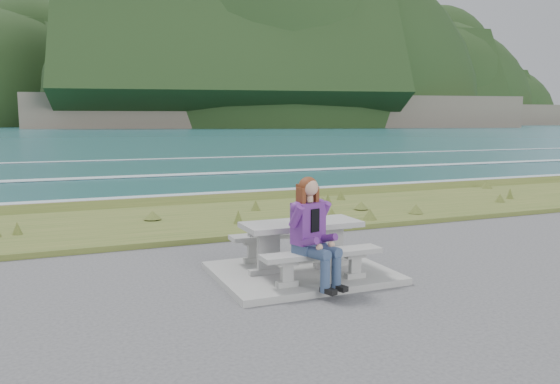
{
  "coord_description": "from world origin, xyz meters",
  "views": [
    {
      "loc": [
        -3.44,
        -7.42,
        2.38
      ],
      "look_at": [
        0.15,
        1.2,
        1.16
      ],
      "focal_mm": 35.0,
      "sensor_mm": 36.0,
      "label": 1
    }
  ],
  "objects_px": {
    "picnic_table": "(301,233)",
    "seated_woman": "(316,247)",
    "bench_landward": "(322,258)",
    "bench_seaward": "(283,238)"
  },
  "relations": [
    {
      "from": "picnic_table",
      "to": "bench_seaward",
      "type": "relative_size",
      "value": 1.0
    },
    {
      "from": "bench_landward",
      "to": "bench_seaward",
      "type": "bearing_deg",
      "value": 90.0
    },
    {
      "from": "picnic_table",
      "to": "seated_woman",
      "type": "height_order",
      "value": "seated_woman"
    },
    {
      "from": "picnic_table",
      "to": "seated_woman",
      "type": "xyz_separation_m",
      "value": [
        -0.16,
        -0.84,
        -0.03
      ]
    },
    {
      "from": "picnic_table",
      "to": "bench_landward",
      "type": "relative_size",
      "value": 1.0
    },
    {
      "from": "picnic_table",
      "to": "bench_landward",
      "type": "height_order",
      "value": "picnic_table"
    },
    {
      "from": "bench_seaward",
      "to": "picnic_table",
      "type": "bearing_deg",
      "value": -90.0
    },
    {
      "from": "bench_seaward",
      "to": "seated_woman",
      "type": "bearing_deg",
      "value": -95.99
    },
    {
      "from": "bench_landward",
      "to": "seated_woman",
      "type": "distance_m",
      "value": 0.3
    },
    {
      "from": "bench_landward",
      "to": "picnic_table",
      "type": "bearing_deg",
      "value": 90.0
    }
  ]
}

